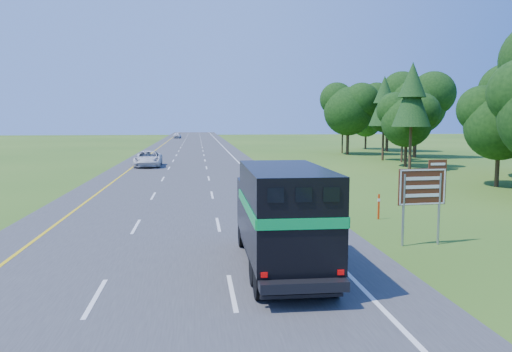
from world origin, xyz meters
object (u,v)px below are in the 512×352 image
at_px(horse_truck, 282,214).
at_px(far_car, 177,135).
at_px(white_suv, 148,159).
at_px(exit_sign, 423,190).

height_order(horse_truck, far_car, horse_truck).
bearing_deg(horse_truck, white_suv, 102.35).
distance_m(white_suv, exit_sign, 36.21).
distance_m(horse_truck, white_suv, 36.95).
bearing_deg(horse_truck, exit_sign, 24.05).
bearing_deg(exit_sign, white_suv, 107.61).
xyz_separation_m(far_car, exit_sign, (13.46, -111.92, 1.34)).
bearing_deg(exit_sign, horse_truck, -160.61).
relative_size(horse_truck, far_car, 1.72).
distance_m(horse_truck, exit_sign, 6.38).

